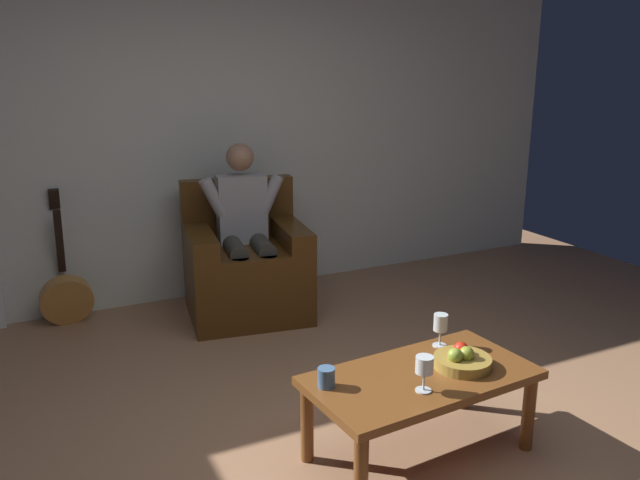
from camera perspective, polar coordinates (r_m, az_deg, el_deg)
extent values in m
cube|color=silver|center=(4.92, -11.84, 9.57)|extent=(6.71, 0.06, 2.58)
cube|color=#4C2E10|center=(4.65, -6.44, -4.22)|extent=(0.92, 0.84, 0.42)
cube|color=#4C2E10|center=(4.52, -6.39, -1.38)|extent=(0.56, 0.67, 0.10)
cube|color=#4C2E10|center=(4.62, -2.62, 0.00)|extent=(0.28, 0.74, 0.24)
cube|color=#4C2E10|center=(4.51, -10.60, -0.66)|extent=(0.28, 0.74, 0.24)
cube|color=#4C2E10|center=(4.81, -7.32, 2.31)|extent=(0.83, 0.24, 0.54)
cube|color=#9E9DA1|center=(4.63, -6.96, 2.76)|extent=(0.37, 0.23, 0.49)
sphere|color=#A87A5B|center=(4.56, -7.12, 7.31)|extent=(0.20, 0.20, 0.20)
cylinder|color=#3B3A32|center=(4.51, -5.18, -0.55)|extent=(0.19, 0.42, 0.13)
cylinder|color=#3B3A32|center=(4.40, -4.52, -4.64)|extent=(0.13, 0.13, 0.52)
cylinder|color=#9E9DA1|center=(4.60, -4.41, 4.11)|extent=(0.21, 0.12, 0.29)
cylinder|color=#3B3A32|center=(4.47, -7.60, -0.75)|extent=(0.19, 0.42, 0.13)
cylinder|color=#3B3A32|center=(4.37, -7.00, -4.88)|extent=(0.13, 0.13, 0.52)
cylinder|color=#9E9DA1|center=(4.52, -9.41, 3.76)|extent=(0.21, 0.12, 0.29)
cube|color=brown|center=(3.01, 8.97, -11.96)|extent=(1.08, 0.62, 0.04)
cylinder|color=brown|center=(3.26, 18.00, -14.38)|extent=(0.06, 0.06, 0.37)
cylinder|color=brown|center=(2.72, 3.65, -20.13)|extent=(0.06, 0.06, 0.37)
cylinder|color=brown|center=(3.53, 12.62, -11.58)|extent=(0.06, 0.06, 0.37)
cylinder|color=brown|center=(3.04, -1.15, -15.96)|extent=(0.06, 0.06, 0.37)
cylinder|color=#B97B38|center=(4.82, -21.54, -4.98)|extent=(0.35, 0.18, 0.37)
cylinder|color=black|center=(4.76, -21.51, -4.95)|extent=(0.10, 0.03, 0.10)
cube|color=black|center=(4.79, -22.11, -0.11)|extent=(0.05, 0.13, 0.47)
cube|color=black|center=(4.79, -22.52, 3.40)|extent=(0.07, 0.06, 0.14)
cylinder|color=silver|center=(3.28, 10.55, -9.17)|extent=(0.07, 0.07, 0.01)
cylinder|color=silver|center=(3.26, 10.58, -8.50)|extent=(0.01, 0.01, 0.08)
cylinder|color=silver|center=(3.23, 10.65, -7.20)|extent=(0.07, 0.07, 0.08)
cylinder|color=#590C19|center=(3.24, 10.63, -7.58)|extent=(0.06, 0.06, 0.03)
cylinder|color=silver|center=(2.86, 9.15, -13.02)|extent=(0.07, 0.07, 0.01)
cylinder|color=silver|center=(2.84, 9.18, -12.25)|extent=(0.01, 0.01, 0.08)
cylinder|color=silver|center=(2.80, 9.25, -10.86)|extent=(0.08, 0.08, 0.07)
cylinder|color=#590C19|center=(2.81, 9.23, -11.23)|extent=(0.07, 0.07, 0.03)
cylinder|color=olive|center=(3.08, 12.51, -10.52)|extent=(0.27, 0.27, 0.05)
sphere|color=#8DA434|center=(3.03, 11.89, -10.00)|extent=(0.07, 0.07, 0.07)
sphere|color=olive|center=(3.06, 12.87, -9.82)|extent=(0.07, 0.07, 0.07)
sphere|color=red|center=(3.10, 12.40, -9.44)|extent=(0.07, 0.07, 0.07)
cylinder|color=#496D94|center=(2.84, 0.56, -12.09)|extent=(0.08, 0.08, 0.09)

